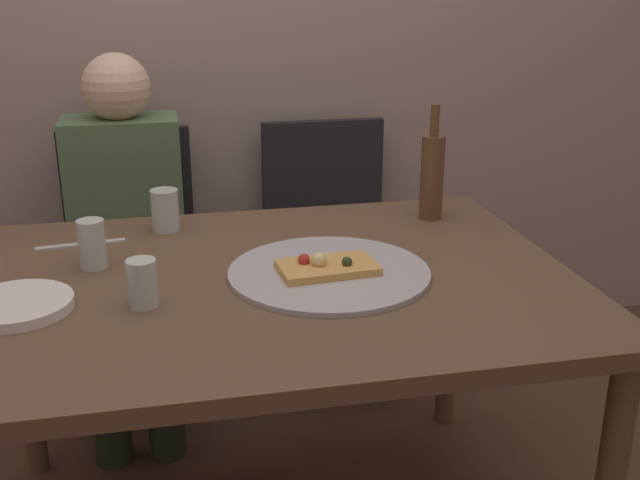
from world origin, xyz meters
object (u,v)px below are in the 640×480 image
object	(u,v)px
pizza_slice_last	(326,266)
chair_left	(131,248)
table_knife	(81,245)
plate_stack	(16,305)
wine_bottle	(432,175)
guest_in_sweater	(127,226)
pizza_tray	(329,272)
tumbler_near	(165,210)
dining_table	(268,307)
tumbler_far	(142,283)
chair_right	(330,234)
wine_glass	(92,244)

from	to	relation	value
pizza_slice_last	chair_left	world-z (taller)	chair_left
table_knife	plate_stack	bearing A→B (deg)	-111.03
wine_bottle	guest_in_sweater	xyz separation A→B (m)	(-0.85, 0.42, -0.23)
pizza_slice_last	table_knife	size ratio (longest dim) A/B	1.05
pizza_tray	tumbler_near	size ratio (longest dim) A/B	4.14
tumbler_near	dining_table	bearing A→B (deg)	-60.02
plate_stack	dining_table	bearing A→B (deg)	8.19
dining_table	tumbler_near	distance (m)	0.46
pizza_slice_last	pizza_tray	bearing A→B (deg)	35.85
tumbler_far	chair_left	size ratio (longest dim) A/B	0.11
tumbler_far	plate_stack	size ratio (longest dim) A/B	0.45
pizza_slice_last	chair_right	bearing A→B (deg)	76.73
pizza_slice_last	guest_in_sweater	size ratio (longest dim) A/B	0.20
plate_stack	tumbler_near	bearing A→B (deg)	55.43
dining_table	tumbler_near	bearing A→B (deg)	119.98
tumbler_far	wine_glass	world-z (taller)	wine_glass
tumbler_far	wine_glass	xyz separation A→B (m)	(-0.12, 0.25, 0.01)
tumbler_near	plate_stack	bearing A→B (deg)	-124.57
wine_glass	plate_stack	world-z (taller)	wine_glass
tumbler_far	plate_stack	distance (m)	0.26
wine_glass	guest_in_sweater	distance (m)	0.64
pizza_slice_last	guest_in_sweater	distance (m)	0.92
chair_right	table_knife	bearing A→B (deg)	37.69
tumbler_near	chair_left	bearing A→B (deg)	102.89
tumbler_near	wine_glass	distance (m)	0.29
pizza_tray	tumbler_far	distance (m)	0.43
tumbler_far	chair_right	size ratio (longest dim) A/B	0.11
tumbler_near	chair_right	xyz separation A→B (m)	(0.57, 0.53, -0.29)
pizza_slice_last	plate_stack	world-z (taller)	pizza_slice_last
wine_bottle	guest_in_sweater	size ratio (longest dim) A/B	0.27
wine_glass	pizza_slice_last	bearing A→B (deg)	-17.78
wine_bottle	plate_stack	size ratio (longest dim) A/B	1.40
pizza_slice_last	wine_glass	xyz separation A→B (m)	(-0.52, 0.17, 0.03)
pizza_tray	dining_table	bearing A→B (deg)	170.94
chair_left	chair_right	xyz separation A→B (m)	(0.69, 0.00, 0.00)
plate_stack	chair_left	size ratio (longest dim) A/B	0.25
chair_left	guest_in_sweater	distance (m)	0.20
tumbler_far	wine_glass	distance (m)	0.27
pizza_slice_last	wine_bottle	world-z (taller)	wine_bottle
dining_table	pizza_tray	size ratio (longest dim) A/B	3.01
plate_stack	guest_in_sweater	world-z (taller)	guest_in_sweater
dining_table	guest_in_sweater	distance (m)	0.83
wine_bottle	guest_in_sweater	bearing A→B (deg)	153.53
wine_bottle	wine_glass	size ratio (longest dim) A/B	2.76
table_knife	tumbler_near	bearing A→B (deg)	13.24
tumbler_near	guest_in_sweater	size ratio (longest dim) A/B	0.10
tumbler_far	chair_right	xyz separation A→B (m)	(0.63, 1.01, -0.28)
tumbler_near	plate_stack	distance (m)	0.55
pizza_tray	chair_left	bearing A→B (deg)	117.26
wine_glass	chair_right	distance (m)	1.11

